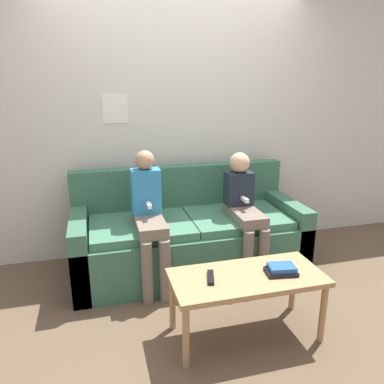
% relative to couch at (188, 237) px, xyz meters
% --- Properties ---
extents(ground_plane, '(10.00, 10.00, 0.00)m').
position_rel_couch_xyz_m(ground_plane, '(0.00, -0.54, -0.31)').
color(ground_plane, brown).
extents(wall_back, '(8.00, 0.06, 2.60)m').
position_rel_couch_xyz_m(wall_back, '(-0.00, 0.52, 0.99)').
color(wall_back, beige).
rests_on(wall_back, ground_plane).
extents(couch, '(2.05, 0.85, 0.91)m').
position_rel_couch_xyz_m(couch, '(0.00, 0.00, 0.00)').
color(couch, '#38664C').
rests_on(couch, ground_plane).
extents(coffee_table, '(1.02, 0.47, 0.46)m').
position_rel_couch_xyz_m(coffee_table, '(0.14, -1.05, 0.10)').
color(coffee_table, '#AD7F51').
rests_on(coffee_table, ground_plane).
extents(person_left, '(0.24, 0.58, 1.14)m').
position_rel_couch_xyz_m(person_left, '(-0.38, -0.21, 0.33)').
color(person_left, '#756656').
rests_on(person_left, ground_plane).
extents(person_right, '(0.24, 0.58, 1.08)m').
position_rel_couch_xyz_m(person_right, '(0.46, -0.21, 0.32)').
color(person_right, '#756656').
rests_on(person_right, ground_plane).
extents(tv_remote, '(0.08, 0.17, 0.02)m').
position_rel_couch_xyz_m(tv_remote, '(-0.11, -1.03, 0.16)').
color(tv_remote, black).
rests_on(tv_remote, coffee_table).
extents(book_stack, '(0.22, 0.16, 0.06)m').
position_rel_couch_xyz_m(book_stack, '(0.36, -1.08, 0.18)').
color(book_stack, black).
rests_on(book_stack, coffee_table).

